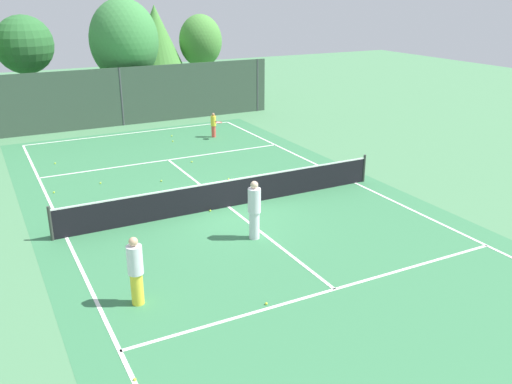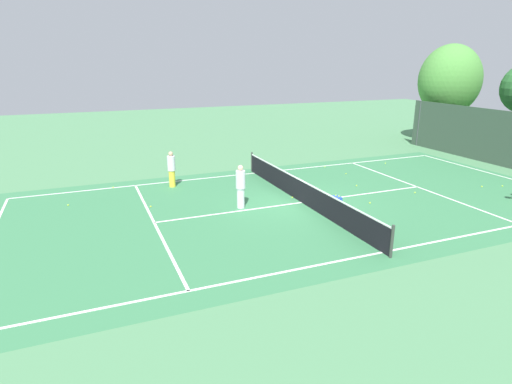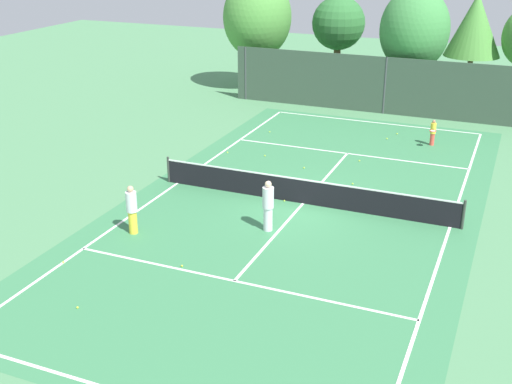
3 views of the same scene
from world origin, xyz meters
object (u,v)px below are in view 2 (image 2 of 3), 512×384
Objects in this scene: tennis_ball_2 at (113,187)px; tennis_ball_5 at (325,167)px; tennis_ball_1 at (68,205)px; tennis_ball_7 at (346,174)px; tennis_ball_11 at (357,186)px; player_1 at (241,186)px; tennis_ball_4 at (385,163)px; tennis_ball_9 at (370,203)px; tennis_ball_6 at (482,187)px; tennis_ball_8 at (502,186)px; tennis_ball_3 at (151,207)px; tennis_ball_10 at (415,193)px; tennis_ball_0 at (292,197)px; player_2 at (172,169)px; ball_crate at (337,201)px.

tennis_ball_5 is (0.26, 11.76, 0.00)m from tennis_ball_2.
tennis_ball_1 is 1.00× the size of tennis_ball_7.
tennis_ball_1 is at bearing -99.48° from tennis_ball_11.
tennis_ball_1 is at bearing -114.22° from player_1.
tennis_ball_4 is 7.98m from tennis_ball_9.
tennis_ball_2 is at bearing -123.55° from tennis_ball_9.
tennis_ball_11 is at bearing -113.77° from tennis_ball_6.
tennis_ball_2 and tennis_ball_9 have the same top height.
tennis_ball_3 is at bearing -101.72° from tennis_ball_8.
tennis_ball_2 is 19.13m from tennis_ball_8.
tennis_ball_5 is 1.81m from tennis_ball_7.
tennis_ball_3 and tennis_ball_7 have the same top height.
tennis_ball_11 is at bearing 69.15° from tennis_ball_2.
tennis_ball_2 is 11.95m from tennis_ball_11.
tennis_ball_1 is 1.00× the size of tennis_ball_10.
tennis_ball_11 is (-0.49, 3.80, 0.00)m from tennis_ball_0.
tennis_ball_0 is at bearing -101.89° from tennis_ball_6.
tennis_ball_1 and tennis_ball_4 have the same top height.
tennis_ball_7 and tennis_ball_8 have the same top height.
tennis_ball_3 is at bearing -93.80° from tennis_ball_11.
player_2 is at bearing -129.90° from tennis_ball_0.
tennis_ball_1 is 13.89m from tennis_ball_5.
tennis_ball_4 is (0.89, 15.58, 0.00)m from tennis_ball_2.
tennis_ball_10 is (4.22, 15.02, 0.00)m from tennis_ball_1.
tennis_ball_6 is (1.98, 9.40, 0.00)m from tennis_ball_0.
tennis_ball_6 and tennis_ball_9 have the same top height.
tennis_ball_11 is at bearing 86.20° from tennis_ball_3.
tennis_ball_4 is 1.00× the size of tennis_ball_9.
tennis_ball_9 is (4.67, -1.88, 0.00)m from tennis_ball_7.
player_1 is 1.05× the size of player_2.
tennis_ball_6 is at bearing 76.04° from tennis_ball_1.
tennis_ball_8 is (2.29, 10.43, 0.00)m from tennis_ball_0.
tennis_ball_0 and tennis_ball_1 have the same top height.
player_2 reaches higher than tennis_ball_7.
tennis_ball_3 is at bearing -81.87° from tennis_ball_7.
tennis_ball_1 is 14.02m from tennis_ball_7.
tennis_ball_1 is at bearing -44.38° from tennis_ball_2.
ball_crate is 5.36m from tennis_ball_7.
tennis_ball_2 is at bearing -115.74° from tennis_ball_10.
player_1 is 28.03× the size of tennis_ball_0.
tennis_ball_7 is 1.00× the size of tennis_ball_10.
tennis_ball_1 is at bearing -105.69° from tennis_ball_10.
tennis_ball_0 is at bearing -105.17° from tennis_ball_10.
tennis_ball_10 is (-0.45, -3.75, 0.00)m from tennis_ball_6.
tennis_ball_2 is 1.00× the size of tennis_ball_11.
player_1 reaches higher than tennis_ball_2.
player_2 is 6.10m from tennis_ball_0.
player_1 is 6.53m from tennis_ball_11.
ball_crate is at bearing 73.38° from player_1.
player_1 is 4.68m from player_2.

